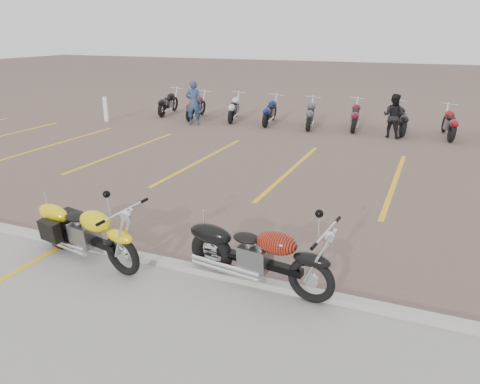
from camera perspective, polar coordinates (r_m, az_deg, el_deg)
The scene contains 10 objects.
ground at distance 9.19m, azimuth -1.14°, elevation -3.89°, with size 100.00×100.00×0.00m, color brown.
concrete_apron at distance 5.94m, azimuth -20.23°, elevation -19.49°, with size 60.00×5.00×0.01m, color #9E9B93.
curb at distance 7.56m, azimuth -7.39°, elevation -8.92°, with size 60.00×0.18×0.12m, color #ADAAA3.
parking_stripes at distance 12.73m, azimuth 6.21°, elevation 2.66°, with size 38.00×5.50×0.01m, color gold, non-canonical shape.
yellow_cruiser at distance 7.99m, azimuth -18.22°, elevation -4.81°, with size 2.33×0.64×0.97m.
flame_cruiser at distance 6.86m, azimuth 1.91°, elevation -7.87°, with size 2.35×0.51×0.97m.
person_a at distance 18.90m, azimuth -5.68°, elevation 10.78°, with size 0.63×0.42×1.73m, color navy.
person_b at distance 17.29m, azimuth 18.18°, elevation 8.80°, with size 0.74×0.58×1.53m, color black.
bollard at distance 20.33m, azimuth -16.05°, elevation 9.68°, with size 0.15×0.15×1.00m, color white.
bg_bike_row at distance 18.23m, azimuth 16.22°, elevation 8.80°, with size 19.19×2.09×1.10m.
Camera 1 is at (3.46, -7.71, 3.60)m, focal length 35.00 mm.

